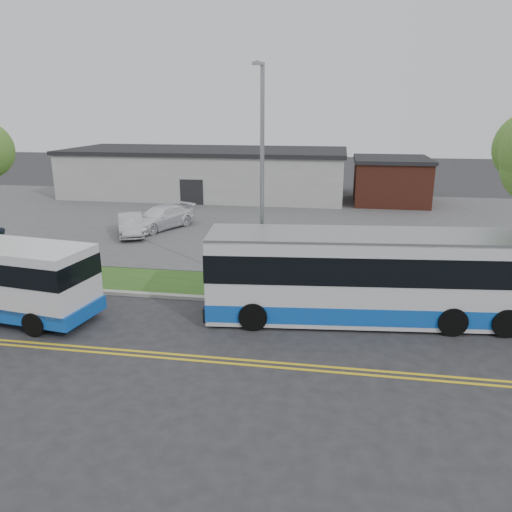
% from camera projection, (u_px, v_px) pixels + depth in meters
% --- Properties ---
extents(ground, '(140.00, 140.00, 0.00)m').
position_uv_depth(ground, '(178.00, 308.00, 20.34)').
color(ground, '#28282B').
rests_on(ground, ground).
extents(lane_line_north, '(70.00, 0.12, 0.01)m').
position_uv_depth(lane_line_north, '(142.00, 352.00, 16.69)').
color(lane_line_north, yellow).
rests_on(lane_line_north, ground).
extents(lane_line_south, '(70.00, 0.12, 0.01)m').
position_uv_depth(lane_line_south, '(139.00, 356.00, 16.41)').
color(lane_line_south, yellow).
rests_on(lane_line_south, ground).
extents(curb, '(80.00, 0.30, 0.15)m').
position_uv_depth(curb, '(186.00, 297.00, 21.36)').
color(curb, '#9E9B93').
rests_on(curb, ground).
extents(verge, '(80.00, 3.30, 0.10)m').
position_uv_depth(verge, '(198.00, 284.00, 23.07)').
color(verge, '#2B531B').
rests_on(verge, ground).
extents(parking_lot, '(80.00, 25.00, 0.10)m').
position_uv_depth(parking_lot, '(252.00, 220.00, 36.40)').
color(parking_lot, '#4C4C4F').
rests_on(parking_lot, ground).
extents(commercial_building, '(25.40, 10.40, 4.35)m').
position_uv_depth(commercial_building, '(207.00, 173.00, 46.22)').
color(commercial_building, '#9E9E99').
rests_on(commercial_building, ground).
extents(brick_wing, '(6.30, 7.30, 3.90)m').
position_uv_depth(brick_wing, '(390.00, 180.00, 42.69)').
color(brick_wing, brown).
rests_on(brick_wing, ground).
extents(streetlight_near, '(0.35, 1.53, 9.50)m').
position_uv_depth(streetlight_near, '(262.00, 173.00, 20.96)').
color(streetlight_near, gray).
rests_on(streetlight_near, verge).
extents(shuttle_bus, '(7.88, 3.50, 2.93)m').
position_uv_depth(shuttle_bus, '(13.00, 279.00, 19.04)').
color(shuttle_bus, blue).
rests_on(shuttle_bus, ground).
extents(transit_bus, '(12.41, 4.02, 3.38)m').
position_uv_depth(transit_bus, '(368.00, 277.00, 18.89)').
color(transit_bus, silver).
rests_on(transit_bus, ground).
extents(pedestrian, '(0.79, 0.58, 1.97)m').
position_uv_depth(pedestrian, '(4.00, 246.00, 25.51)').
color(pedestrian, black).
rests_on(pedestrian, verge).
extents(parked_car_a, '(3.14, 4.46, 1.39)m').
position_uv_depth(parked_car_a, '(131.00, 224.00, 31.59)').
color(parked_car_a, '#ADAFB5').
rests_on(parked_car_a, parking_lot).
extents(parked_car_b, '(4.16, 5.55, 1.50)m').
position_uv_depth(parked_car_b, '(161.00, 218.00, 33.35)').
color(parked_car_b, white).
rests_on(parked_car_b, parking_lot).
extents(grocery_bag_right, '(0.32, 0.32, 0.32)m').
position_uv_depth(grocery_bag_right, '(15.00, 260.00, 25.93)').
color(grocery_bag_right, white).
rests_on(grocery_bag_right, verge).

